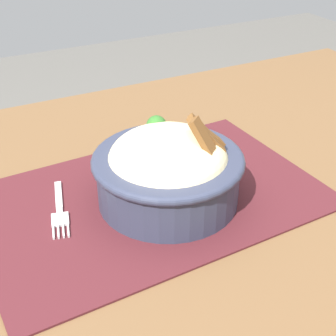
# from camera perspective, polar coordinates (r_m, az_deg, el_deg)

# --- Properties ---
(table) EXTENTS (1.40, 0.84, 0.74)m
(table) POSITION_cam_1_polar(r_m,az_deg,el_deg) (0.69, -2.04, -9.24)
(table) COLOR brown
(table) RESTS_ON ground_plane
(placemat) EXTENTS (0.47, 0.32, 0.00)m
(placemat) POSITION_cam_1_polar(r_m,az_deg,el_deg) (0.68, -1.97, -3.44)
(placemat) COLOR #47191E
(placemat) RESTS_ON table
(bowl) EXTENTS (0.20, 0.20, 0.13)m
(bowl) POSITION_cam_1_polar(r_m,az_deg,el_deg) (0.64, 0.03, -0.02)
(bowl) COLOR #2D3347
(bowl) RESTS_ON placemat
(fork) EXTENTS (0.05, 0.13, 0.00)m
(fork) POSITION_cam_1_polar(r_m,az_deg,el_deg) (0.66, -12.52, -4.87)
(fork) COLOR #BABABA
(fork) RESTS_ON placemat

